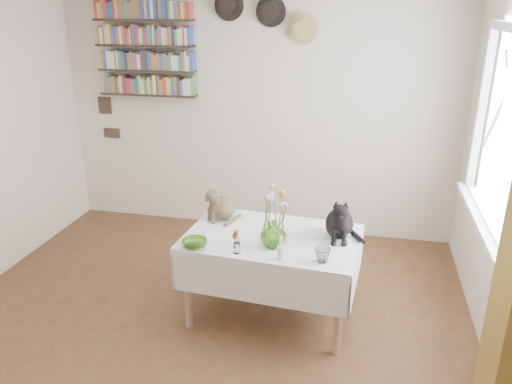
% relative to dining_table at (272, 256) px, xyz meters
% --- Properties ---
extents(room, '(4.08, 4.58, 2.58)m').
position_rel_dining_table_xyz_m(room, '(-0.48, -0.66, 0.74)').
color(room, brown).
rests_on(room, ground).
extents(window, '(0.12, 1.52, 1.32)m').
position_rel_dining_table_xyz_m(window, '(1.49, 0.14, 0.89)').
color(window, white).
rests_on(window, room).
extents(dining_table, '(1.32, 0.90, 0.67)m').
position_rel_dining_table_xyz_m(dining_table, '(0.00, 0.00, 0.00)').
color(dining_table, white).
rests_on(dining_table, room).
extents(tabby_cat, '(0.30, 0.31, 0.29)m').
position_rel_dining_table_xyz_m(tabby_cat, '(-0.44, 0.23, 0.31)').
color(tabby_cat, brown).
rests_on(tabby_cat, dining_table).
extents(black_cat, '(0.24, 0.29, 0.33)m').
position_rel_dining_table_xyz_m(black_cat, '(0.48, 0.09, 0.33)').
color(black_cat, black).
rests_on(black_cat, dining_table).
extents(flower_vase, '(0.24, 0.24, 0.19)m').
position_rel_dining_table_xyz_m(flower_vase, '(0.04, -0.15, 0.26)').
color(flower_vase, '#90CE47').
rests_on(flower_vase, dining_table).
extents(green_bowl, '(0.19, 0.19, 0.06)m').
position_rel_dining_table_xyz_m(green_bowl, '(-0.50, -0.29, 0.19)').
color(green_bowl, '#90CE47').
rests_on(green_bowl, dining_table).
extents(drinking_glass, '(0.13, 0.13, 0.10)m').
position_rel_dining_table_xyz_m(drinking_glass, '(0.39, -0.31, 0.22)').
color(drinking_glass, white).
rests_on(drinking_glass, dining_table).
extents(candlestick, '(0.05, 0.05, 0.17)m').
position_rel_dining_table_xyz_m(candlestick, '(0.12, -0.33, 0.22)').
color(candlestick, white).
rests_on(candlestick, dining_table).
extents(berry_jar, '(0.05, 0.05, 0.19)m').
position_rel_dining_table_xyz_m(berry_jar, '(-0.19, -0.31, 0.25)').
color(berry_jar, white).
rests_on(berry_jar, dining_table).
extents(porcelain_figurine, '(0.05, 0.05, 0.09)m').
position_rel_dining_table_xyz_m(porcelain_figurine, '(0.55, -0.03, 0.20)').
color(porcelain_figurine, white).
rests_on(porcelain_figurine, dining_table).
extents(flower_bouquet, '(0.17, 0.13, 0.39)m').
position_rel_dining_table_xyz_m(flower_bouquet, '(0.04, -0.14, 0.51)').
color(flower_bouquet, '#4C7233').
rests_on(flower_bouquet, flower_vase).
extents(bookshelf_unit, '(1.00, 0.16, 0.91)m').
position_rel_dining_table_xyz_m(bookshelf_unit, '(-1.58, 1.50, 1.33)').
color(bookshelf_unit, '#2F2315').
rests_on(bookshelf_unit, room).
extents(wall_hats, '(0.98, 0.09, 0.48)m').
position_rel_dining_table_xyz_m(wall_hats, '(-0.36, 1.53, 1.66)').
color(wall_hats, black).
rests_on(wall_hats, room).
extents(wall_art_plaques, '(0.21, 0.02, 0.44)m').
position_rel_dining_table_xyz_m(wall_art_plaques, '(-2.11, 1.57, 0.62)').
color(wall_art_plaques, '#38281E').
rests_on(wall_art_plaques, room).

